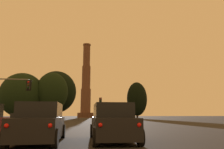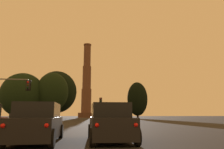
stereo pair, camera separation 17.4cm
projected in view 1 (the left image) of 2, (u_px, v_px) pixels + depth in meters
suv_right_lane_second at (112, 123)px, 11.02m from camera, size 2.32×4.98×1.86m
sedan_left_lane_front at (23, 123)px, 18.12m from camera, size 1.99×4.71×1.43m
suv_center_lane_second at (40, 123)px, 10.47m from camera, size 2.25×4.96×1.86m
traffic_light_overhead_left at (2, 89)px, 24.63m from camera, size 4.87×0.50×5.44m
traffic_light_far_right at (101, 105)px, 53.89m from camera, size 0.78×0.50×5.62m
smokestack at (86, 88)px, 115.01m from camera, size 8.26×8.26×39.45m
treeline_left_mid at (56, 92)px, 70.99m from camera, size 12.91×11.61×15.55m
treeline_far_left at (137, 99)px, 78.87m from camera, size 7.30×6.57×13.12m
treeline_center_left at (52, 92)px, 63.05m from camera, size 9.11×8.20×13.58m
treeline_far_right at (22, 95)px, 61.66m from camera, size 12.20×10.98×13.15m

